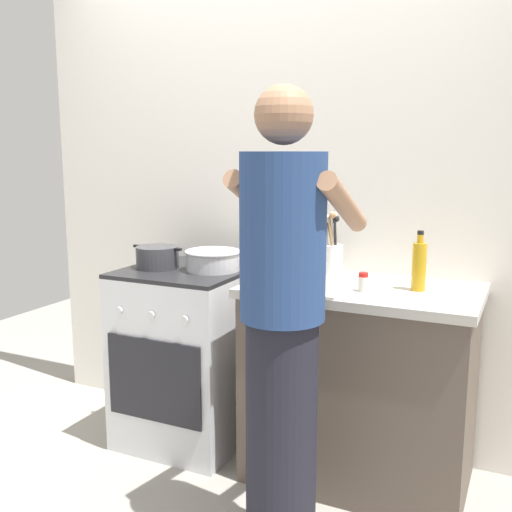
# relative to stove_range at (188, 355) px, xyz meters

# --- Properties ---
(ground) EXTENTS (6.00, 6.00, 0.00)m
(ground) POSITION_rel_stove_range_xyz_m (0.35, -0.15, -0.45)
(ground) COLOR gray
(back_wall) EXTENTS (3.20, 0.10, 2.50)m
(back_wall) POSITION_rel_stove_range_xyz_m (0.55, 0.35, 0.80)
(back_wall) COLOR silver
(back_wall) RESTS_ON ground
(countertop) EXTENTS (1.00, 0.60, 0.90)m
(countertop) POSITION_rel_stove_range_xyz_m (0.90, 0.00, 0.00)
(countertop) COLOR brown
(countertop) RESTS_ON ground
(stove_range) EXTENTS (0.60, 0.62, 0.90)m
(stove_range) POSITION_rel_stove_range_xyz_m (0.00, 0.00, 0.00)
(stove_range) COLOR silver
(stove_range) RESTS_ON ground
(pot) EXTENTS (0.28, 0.21, 0.11)m
(pot) POSITION_rel_stove_range_xyz_m (-0.14, -0.04, 0.51)
(pot) COLOR #38383D
(pot) RESTS_ON stove_range
(mixing_bowl) EXTENTS (0.28, 0.28, 0.10)m
(mixing_bowl) POSITION_rel_stove_range_xyz_m (0.14, 0.03, 0.50)
(mixing_bowl) COLOR #B7B7BC
(mixing_bowl) RESTS_ON stove_range
(utensil_crock) EXTENTS (0.10, 0.10, 0.30)m
(utensil_crock) POSITION_rel_stove_range_xyz_m (0.70, 0.20, 0.55)
(utensil_crock) COLOR silver
(utensil_crock) RESTS_ON countertop
(spice_bottle) EXTENTS (0.04, 0.04, 0.08)m
(spice_bottle) POSITION_rel_stove_range_xyz_m (0.93, -0.09, 0.49)
(spice_bottle) COLOR silver
(spice_bottle) RESTS_ON countertop
(oil_bottle) EXTENTS (0.06, 0.06, 0.25)m
(oil_bottle) POSITION_rel_stove_range_xyz_m (1.13, 0.02, 0.56)
(oil_bottle) COLOR gold
(oil_bottle) RESTS_ON countertop
(person) EXTENTS (0.41, 0.50, 1.70)m
(person) POSITION_rel_stove_range_xyz_m (0.78, -0.61, 0.41)
(person) COLOR black
(person) RESTS_ON ground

